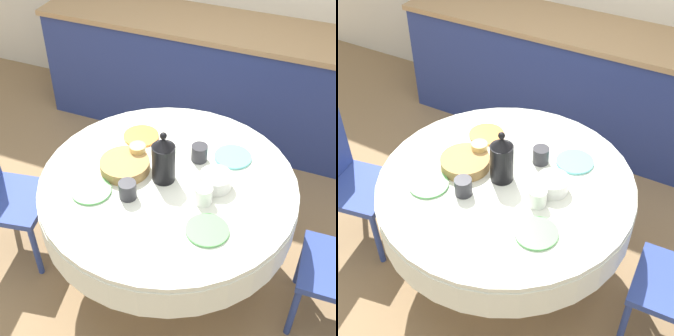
{
  "view_description": "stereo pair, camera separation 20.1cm",
  "coord_description": "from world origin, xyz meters",
  "views": [
    {
      "loc": [
        0.67,
        -1.64,
        2.38
      ],
      "look_at": [
        0.0,
        0.0,
        0.83
      ],
      "focal_mm": 50.0,
      "sensor_mm": 36.0,
      "label": 1
    },
    {
      "loc": [
        0.86,
        -1.55,
        2.38
      ],
      "look_at": [
        0.0,
        0.0,
        0.83
      ],
      "focal_mm": 50.0,
      "sensor_mm": 36.0,
      "label": 2
    }
  ],
  "objects": [
    {
      "name": "ground_plane",
      "position": [
        0.0,
        0.0,
        0.0
      ],
      "size": [
        12.0,
        12.0,
        0.0
      ],
      "primitive_type": "plane",
      "color": "#8E704C"
    },
    {
      "name": "kitchen_counter",
      "position": [
        0.0,
        1.55,
        0.46
      ],
      "size": [
        3.24,
        0.64,
        0.93
      ],
      "color": "navy",
      "rests_on": "ground_plane"
    },
    {
      "name": "dining_table",
      "position": [
        0.0,
        0.0,
        0.63
      ],
      "size": [
        1.34,
        1.34,
        0.75
      ],
      "color": "tan",
      "rests_on": "ground_plane"
    },
    {
      "name": "chair_right",
      "position": [
        -0.99,
        -0.18,
        0.47
      ],
      "size": [
        0.47,
        0.47,
        0.85
      ],
      "rotation": [
        0.0,
        0.0,
        -1.39
      ],
      "color": "#2D428E",
      "rests_on": "ground_plane"
    },
    {
      "name": "plate_near_left",
      "position": [
        -0.32,
        -0.23,
        0.76
      ],
      "size": [
        0.2,
        0.2,
        0.01
      ],
      "primitive_type": "cylinder",
      "color": "#5BA85B",
      "rests_on": "dining_table"
    },
    {
      "name": "cup_near_left",
      "position": [
        -0.13,
        -0.19,
        0.8
      ],
      "size": [
        0.09,
        0.09,
        0.09
      ],
      "primitive_type": "cylinder",
      "color": "#28282D",
      "rests_on": "dining_table"
    },
    {
      "name": "plate_near_right",
      "position": [
        0.3,
        -0.25,
        0.76
      ],
      "size": [
        0.2,
        0.2,
        0.01
      ],
      "primitive_type": "cylinder",
      "color": "#5BA85B",
      "rests_on": "dining_table"
    },
    {
      "name": "cup_near_right",
      "position": [
        0.22,
        -0.08,
        0.8
      ],
      "size": [
        0.09,
        0.09,
        0.09
      ],
      "primitive_type": "cylinder",
      "color": "white",
      "rests_on": "dining_table"
    },
    {
      "name": "plate_far_left",
      "position": [
        -0.28,
        0.28,
        0.76
      ],
      "size": [
        0.2,
        0.2,
        0.01
      ],
      "primitive_type": "cylinder",
      "color": "orange",
      "rests_on": "dining_table"
    },
    {
      "name": "cup_far_left",
      "position": [
        -0.21,
        0.09,
        0.8
      ],
      "size": [
        0.09,
        0.09,
        0.09
      ],
      "primitive_type": "cylinder",
      "color": "#DBB766",
      "rests_on": "dining_table"
    },
    {
      "name": "plate_far_right",
      "position": [
        0.26,
        0.3,
        0.76
      ],
      "size": [
        0.2,
        0.2,
        0.01
      ],
      "primitive_type": "cylinder",
      "color": "#60BCB7",
      "rests_on": "dining_table"
    },
    {
      "name": "cup_far_right",
      "position": [
        0.09,
        0.21,
        0.8
      ],
      "size": [
        0.09,
        0.09,
        0.09
      ],
      "primitive_type": "cylinder",
      "color": "#28282D",
      "rests_on": "dining_table"
    },
    {
      "name": "coffee_carafe",
      "position": [
        -0.02,
        -0.0,
        0.88
      ],
      "size": [
        0.12,
        0.12,
        0.29
      ],
      "color": "black",
      "rests_on": "dining_table"
    },
    {
      "name": "bread_basket",
      "position": [
        -0.24,
        -0.01,
        0.78
      ],
      "size": [
        0.26,
        0.26,
        0.06
      ],
      "primitive_type": "cylinder",
      "color": "#AD844C",
      "rests_on": "dining_table"
    },
    {
      "name": "fruit_bowl",
      "position": [
        0.24,
        0.05,
        0.79
      ],
      "size": [
        0.16,
        0.16,
        0.08
      ],
      "primitive_type": "cylinder",
      "color": "silver",
      "rests_on": "dining_table"
    }
  ]
}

